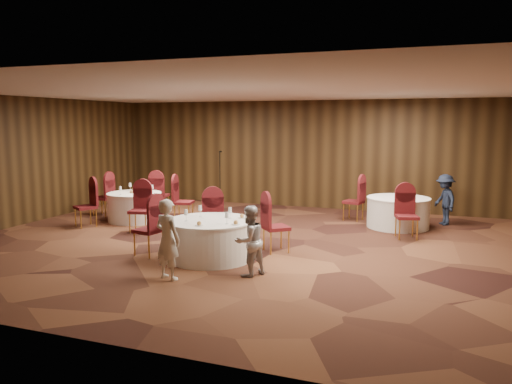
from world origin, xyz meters
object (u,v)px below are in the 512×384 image
(table_main, at_px, (211,239))
(woman_a, at_px, (168,239))
(woman_b, at_px, (249,241))
(mic_stand, at_px, (220,191))
(table_right, at_px, (398,212))
(man_c, at_px, (445,200))
(table_left, at_px, (135,207))

(table_main, relative_size, woman_a, 1.23)
(woman_a, bearing_deg, woman_b, -135.95)
(woman_a, bearing_deg, table_main, -79.06)
(mic_stand, height_order, woman_b, mic_stand)
(table_right, height_order, woman_b, woman_b)
(table_right, xyz_separation_m, man_c, (1.06, 0.72, 0.26))
(mic_stand, distance_m, woman_b, 6.64)
(table_right, distance_m, woman_a, 6.39)
(man_c, bearing_deg, woman_a, -62.09)
(mic_stand, bearing_deg, woman_b, -61.33)
(table_right, distance_m, woman_b, 5.29)
(mic_stand, bearing_deg, table_main, -67.42)
(woman_a, xyz_separation_m, woman_b, (1.18, 0.64, -0.07))
(table_left, bearing_deg, woman_b, -36.43)
(table_main, xyz_separation_m, woman_a, (-0.11, -1.38, 0.29))
(mic_stand, xyz_separation_m, woman_b, (3.18, -5.82, 0.09))
(table_left, relative_size, woman_a, 1.04)
(table_right, height_order, man_c, man_c)
(mic_stand, xyz_separation_m, man_c, (6.26, -0.22, 0.13))
(table_right, distance_m, mic_stand, 5.29)
(table_left, height_order, woman_b, woman_b)
(table_left, relative_size, man_c, 1.09)
(table_main, xyz_separation_m, table_right, (3.09, 4.14, 0.00))
(table_right, bearing_deg, table_left, -166.47)
(table_left, relative_size, woman_b, 1.17)
(table_main, relative_size, table_right, 1.09)
(table_left, relative_size, mic_stand, 0.81)
(table_right, height_order, woman_a, woman_a)
(table_main, distance_m, table_left, 4.28)
(table_left, distance_m, woman_b, 5.59)
(man_c, bearing_deg, table_left, -101.00)
(table_main, relative_size, table_left, 1.18)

